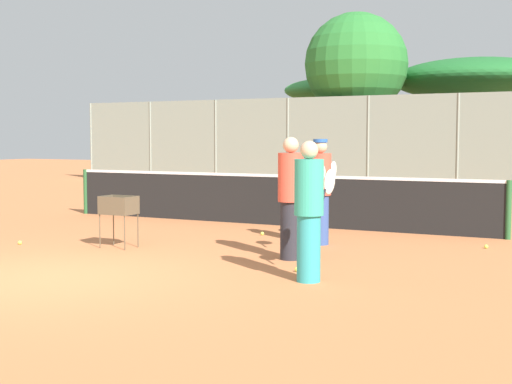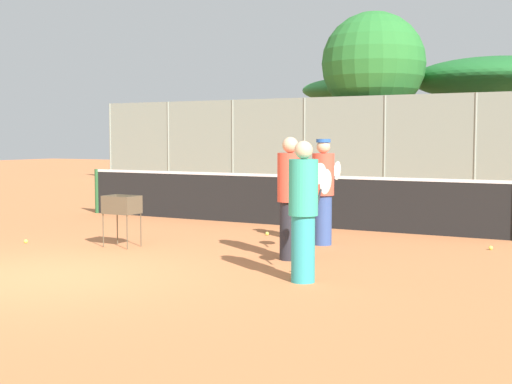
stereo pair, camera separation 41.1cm
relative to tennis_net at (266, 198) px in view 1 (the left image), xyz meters
The scene contains 15 objects.
ground_plane 6.51m from the tennis_net, 90.00° to the right, with size 80.00×80.00×0.00m, color #C67242.
tennis_net is the anchor object (origin of this frame).
back_fence 11.84m from the tennis_net, 90.00° to the left, with size 29.17×0.08×3.38m.
tree_0 17.48m from the tennis_net, 85.84° to the left, with size 6.77×6.77×5.09m.
tree_1 17.74m from the tennis_net, 106.40° to the left, with size 4.28×4.28×4.48m.
tree_2 14.55m from the tennis_net, 101.44° to the left, with size 4.06×4.06×6.76m.
player_white_outfit 2.96m from the tennis_net, 45.48° to the right, with size 0.37×0.94×1.81m.
player_red_cap 6.01m from the tennis_net, 58.63° to the right, with size 0.37×0.93×1.79m.
player_yellow_shirt 4.35m from the tennis_net, 58.90° to the right, with size 0.54×0.88×1.84m.
ball_cart 4.04m from the tennis_net, 101.19° to the right, with size 0.56×0.41×0.86m.
tennis_ball_1 1.74m from the tennis_net, 66.32° to the right, with size 0.07×0.07×0.07m, color #D1E54C.
tennis_ball_2 5.14m from the tennis_net, 119.60° to the right, with size 0.07×0.07×0.07m, color #D1E54C.
tennis_ball_3 4.89m from the tennis_net, 15.21° to the right, with size 0.07×0.07×0.07m, color #D1E54C.
tennis_ball_4 5.36m from the tennis_net, 59.30° to the right, with size 0.07×0.07×0.07m, color #D1E54C.
parked_car 15.24m from the tennis_net, 85.99° to the left, with size 4.20×1.70×1.60m.
Camera 1 is at (6.58, -6.92, 1.82)m, focal length 50.00 mm.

